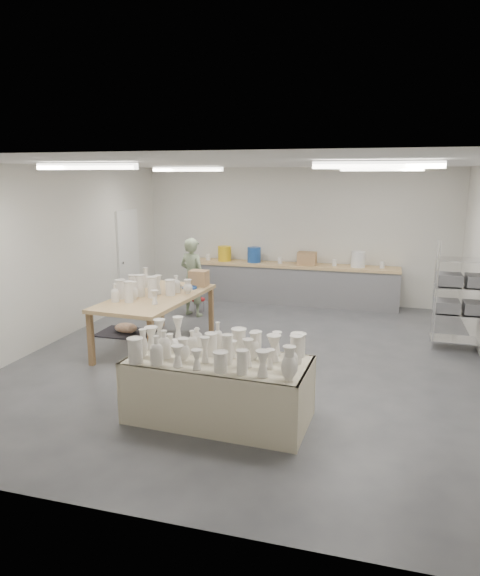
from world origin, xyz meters
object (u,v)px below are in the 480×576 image
(work_table, at_px, (158,294))
(potter, at_px, (193,277))
(drying_table, at_px, (219,385))
(red_stool, at_px, (198,300))

(work_table, distance_m, potter, 1.96)
(work_table, xyz_separation_m, potter, (-0.14, 1.96, -0.09))
(drying_table, bearing_deg, work_table, 131.06)
(work_table, bearing_deg, potter, 98.02)
(drying_table, height_order, work_table, work_table)
(work_table, distance_m, red_stool, 2.32)
(drying_table, height_order, potter, potter)
(potter, bearing_deg, work_table, 111.26)
(drying_table, relative_size, red_stool, 5.40)
(drying_table, height_order, red_stool, drying_table)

